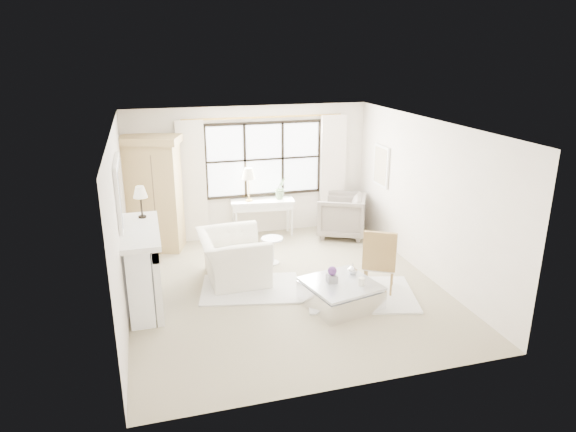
% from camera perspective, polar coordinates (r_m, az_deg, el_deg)
% --- Properties ---
extents(floor, '(5.50, 5.50, 0.00)m').
position_cam_1_polar(floor, '(8.64, -0.30, -7.92)').
color(floor, tan).
rests_on(floor, ground).
extents(ceiling, '(5.50, 5.50, 0.00)m').
position_cam_1_polar(ceiling, '(7.83, -0.34, 10.10)').
color(ceiling, white).
rests_on(ceiling, ground).
extents(wall_back, '(5.00, 0.00, 5.00)m').
position_cam_1_polar(wall_back, '(10.71, -4.27, 4.93)').
color(wall_back, white).
rests_on(wall_back, ground).
extents(wall_front, '(5.00, 0.00, 5.00)m').
position_cam_1_polar(wall_front, '(5.71, 7.15, -7.44)').
color(wall_front, beige).
rests_on(wall_front, ground).
extents(wall_left, '(0.00, 5.50, 5.50)m').
position_cam_1_polar(wall_left, '(7.88, -18.13, -0.90)').
color(wall_left, beige).
rests_on(wall_left, ground).
extents(wall_right, '(0.00, 5.50, 5.50)m').
position_cam_1_polar(wall_right, '(9.10, 15.05, 1.92)').
color(wall_right, white).
rests_on(wall_right, ground).
extents(window_pane, '(2.40, 0.02, 1.50)m').
position_cam_1_polar(window_pane, '(10.70, -2.70, 6.32)').
color(window_pane, white).
rests_on(window_pane, wall_back).
extents(window_frame, '(2.50, 0.04, 1.50)m').
position_cam_1_polar(window_frame, '(10.69, -2.69, 6.31)').
color(window_frame, black).
rests_on(window_frame, wall_back).
extents(curtain_rod, '(3.30, 0.04, 0.04)m').
position_cam_1_polar(curtain_rod, '(10.50, -2.70, 10.91)').
color(curtain_rod, '#B68B3F').
rests_on(curtain_rod, wall_back).
extents(curtain_left, '(0.55, 0.10, 2.47)m').
position_cam_1_polar(curtain_left, '(10.48, -10.60, 3.72)').
color(curtain_left, white).
rests_on(curtain_left, ground).
extents(curtain_right, '(0.55, 0.10, 2.47)m').
position_cam_1_polar(curtain_right, '(11.14, 4.98, 4.82)').
color(curtain_right, white).
rests_on(curtain_right, ground).
extents(fireplace, '(0.58, 1.66, 1.26)m').
position_cam_1_polar(fireplace, '(8.11, -16.05, -5.45)').
color(fireplace, white).
rests_on(fireplace, ground).
extents(mirror_frame, '(0.05, 1.15, 0.95)m').
position_cam_1_polar(mirror_frame, '(7.73, -18.26, 2.55)').
color(mirror_frame, white).
rests_on(mirror_frame, wall_left).
extents(mirror_glass, '(0.02, 1.00, 0.80)m').
position_cam_1_polar(mirror_glass, '(7.73, -18.04, 2.57)').
color(mirror_glass, silver).
rests_on(mirror_glass, wall_left).
extents(art_frame, '(0.04, 0.62, 0.82)m').
position_cam_1_polar(art_frame, '(10.48, 10.31, 5.51)').
color(art_frame, white).
rests_on(art_frame, wall_right).
extents(art_canvas, '(0.01, 0.52, 0.72)m').
position_cam_1_polar(art_canvas, '(10.47, 10.21, 5.50)').
color(art_canvas, beige).
rests_on(art_canvas, wall_right).
extents(mantel_lamp, '(0.22, 0.22, 0.51)m').
position_cam_1_polar(mantel_lamp, '(8.28, -16.10, 2.42)').
color(mantel_lamp, black).
rests_on(mantel_lamp, fireplace).
extents(armoire, '(1.28, 1.00, 2.24)m').
position_cam_1_polar(armoire, '(10.20, -14.73, 2.47)').
color(armoire, tan).
rests_on(armoire, floor).
extents(console_table, '(1.35, 0.62, 0.80)m').
position_cam_1_polar(console_table, '(10.76, -2.83, -0.24)').
color(console_table, white).
rests_on(console_table, floor).
extents(console_lamp, '(0.28, 0.28, 0.69)m').
position_cam_1_polar(console_lamp, '(10.44, -4.43, 4.62)').
color(console_lamp, '#B58D3E').
rests_on(console_lamp, console_table).
extents(orchid_plant, '(0.31, 0.27, 0.46)m').
position_cam_1_polar(orchid_plant, '(10.66, -0.82, 3.15)').
color(orchid_plant, '#5F7C53').
rests_on(orchid_plant, console_table).
extents(side_table, '(0.40, 0.40, 0.51)m').
position_cam_1_polar(side_table, '(9.41, -1.77, -3.46)').
color(side_table, silver).
rests_on(side_table, floor).
extents(rug_left, '(1.80, 1.44, 0.03)m').
position_cam_1_polar(rug_left, '(8.59, -4.18, -8.04)').
color(rug_left, silver).
rests_on(rug_left, floor).
extents(rug_right, '(1.98, 1.68, 0.03)m').
position_cam_1_polar(rug_right, '(8.45, 8.03, -8.62)').
color(rug_right, silver).
rests_on(rug_right, floor).
extents(club_armchair, '(1.12, 1.28, 0.82)m').
position_cam_1_polar(club_armchair, '(8.81, -6.14, -4.56)').
color(club_armchair, white).
rests_on(club_armchair, floor).
extents(wingback_chair, '(1.29, 1.28, 0.88)m').
position_cam_1_polar(wingback_chair, '(10.85, 5.96, 0.08)').
color(wingback_chair, gray).
rests_on(wingback_chair, floor).
extents(french_chair, '(0.66, 0.66, 1.08)m').
position_cam_1_polar(french_chair, '(8.51, 10.07, -6.32)').
color(french_chair, '#AB8447').
rests_on(french_chair, floor).
extents(coffee_table, '(1.20, 1.20, 0.38)m').
position_cam_1_polar(coffee_table, '(8.05, 5.85, -8.63)').
color(coffee_table, white).
rests_on(coffee_table, floor).
extents(planter_box, '(0.17, 0.17, 0.12)m').
position_cam_1_polar(planter_box, '(7.95, 4.91, -6.93)').
color(planter_box, gray).
rests_on(planter_box, coffee_table).
extents(planter_flowers, '(0.14, 0.14, 0.14)m').
position_cam_1_polar(planter_flowers, '(7.89, 4.94, -6.09)').
color(planter_flowers, '#5D3079').
rests_on(planter_flowers, planter_box).
extents(pillar_candle, '(0.10, 0.10, 0.12)m').
position_cam_1_polar(pillar_candle, '(7.90, 8.16, -7.22)').
color(pillar_candle, white).
rests_on(pillar_candle, coffee_table).
extents(coffee_vase, '(0.21, 0.21, 0.17)m').
position_cam_1_polar(coffee_vase, '(8.25, 7.19, -5.84)').
color(coffee_vase, silver).
rests_on(coffee_vase, coffee_table).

